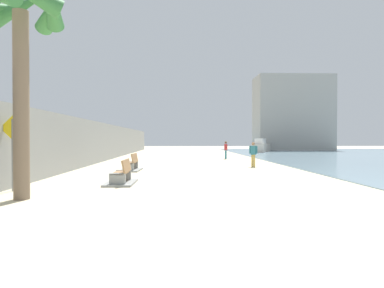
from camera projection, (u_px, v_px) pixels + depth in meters
name	position (u px, v px, depth m)	size (l,w,h in m)	color
ground_plane	(193.00, 162.00, 27.22)	(120.00, 120.00, 0.00)	beige
seawall	(98.00, 142.00, 26.92)	(0.80, 64.00, 3.08)	gray
palm_tree	(19.00, 22.00, 10.06)	(3.17, 3.11, 6.82)	#7A6651
bench_near	(121.00, 178.00, 13.66)	(1.12, 2.11, 0.98)	gray
bench_far	(131.00, 167.00, 19.38)	(1.19, 2.14, 0.98)	gray
person_walking	(226.00, 149.00, 30.99)	(0.25, 0.52, 1.60)	teal
person_standing	(253.00, 153.00, 21.91)	(0.50, 0.29, 1.60)	gold
boat_mid_bay	(261.00, 147.00, 47.93)	(4.21, 7.57, 1.84)	beige
pedestrian_sign	(13.00, 144.00, 11.75)	(0.85, 0.08, 2.60)	slate
harbor_building	(293.00, 113.00, 55.76)	(12.00, 6.00, 11.95)	#9E9E99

